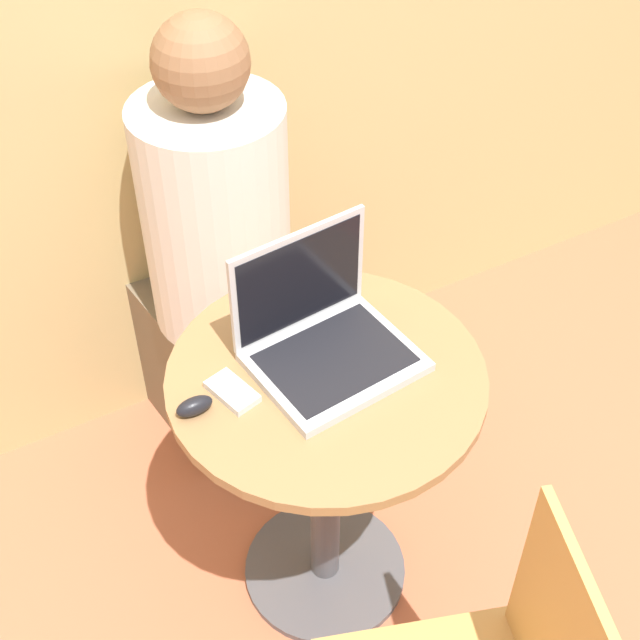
# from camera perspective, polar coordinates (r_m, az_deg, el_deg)

# --- Properties ---
(ground_plane) EXTENTS (12.00, 12.00, 0.00)m
(ground_plane) POSITION_cam_1_polar(r_m,az_deg,el_deg) (2.39, 0.32, -15.74)
(ground_plane) COLOR #B26042
(round_table) EXTENTS (0.65, 0.65, 0.74)m
(round_table) POSITION_cam_1_polar(r_m,az_deg,el_deg) (1.97, 0.38, -7.90)
(round_table) COLOR #4C4C51
(round_table) RESTS_ON ground_plane
(laptop) EXTENTS (0.34, 0.29, 0.26)m
(laptop) POSITION_cam_1_polar(r_m,az_deg,el_deg) (1.80, 0.20, -0.96)
(laptop) COLOR #B7B7BC
(laptop) RESTS_ON round_table
(cell_phone) EXTENTS (0.09, 0.12, 0.02)m
(cell_phone) POSITION_cam_1_polar(r_m,az_deg,el_deg) (1.76, -5.64, -4.59)
(cell_phone) COLOR silver
(cell_phone) RESTS_ON round_table
(computer_mouse) EXTENTS (0.07, 0.04, 0.04)m
(computer_mouse) POSITION_cam_1_polar(r_m,az_deg,el_deg) (1.73, -8.04, -5.48)
(computer_mouse) COLOR black
(computer_mouse) RESTS_ON round_table
(person_seated) EXTENTS (0.40, 0.57, 1.27)m
(person_seated) POSITION_cam_1_polar(r_m,az_deg,el_deg) (2.36, -6.98, 2.73)
(person_seated) COLOR brown
(person_seated) RESTS_ON ground_plane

